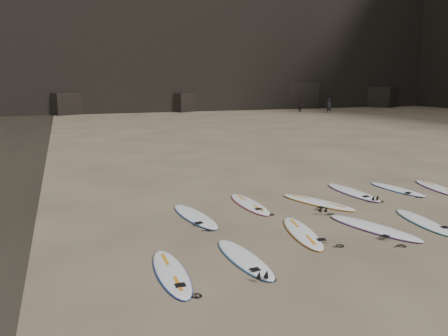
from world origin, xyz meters
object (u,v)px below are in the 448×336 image
at_px(surfboard_2, 302,232).
at_px(surfboard_8, 353,192).
at_px(person_a, 329,106).
at_px(person_b, 301,105).
at_px(surfboard_6, 249,204).
at_px(surfboard_4, 423,221).
at_px(surfboard_9, 397,189).
at_px(surfboard_10, 439,188).
at_px(surfboard_5, 195,216).
at_px(surfboard_3, 373,227).
at_px(surfboard_7, 318,202).
at_px(surfboard_1, 244,258).
at_px(surfboard_0, 171,272).

distance_m(surfboard_2, surfboard_8, 4.87).
bearing_deg(person_a, person_b, -14.90).
distance_m(surfboard_2, surfboard_6, 2.94).
xyz_separation_m(surfboard_4, surfboard_8, (0.16, 3.42, 0.01)).
height_order(surfboard_9, person_a, person_a).
height_order(surfboard_2, surfboard_10, surfboard_10).
bearing_deg(surfboard_10, surfboard_5, -169.42).
height_order(surfboard_3, person_b, person_b).
bearing_deg(surfboard_2, surfboard_7, 61.65).
distance_m(surfboard_5, surfboard_7, 4.19).
height_order(surfboard_3, surfboard_4, surfboard_3).
bearing_deg(surfboard_7, surfboard_1, -164.42).
bearing_deg(surfboard_9, surfboard_0, -164.72).
bearing_deg(surfboard_5, surfboard_7, -7.74).
bearing_deg(surfboard_3, surfboard_1, 171.23).
distance_m(surfboard_1, surfboard_2, 2.31).
bearing_deg(surfboard_2, surfboard_0, -151.65).
xyz_separation_m(surfboard_6, person_b, (22.70, 35.99, 0.72)).
bearing_deg(surfboard_10, surfboard_7, -169.57).
relative_size(surfboard_0, surfboard_9, 1.03).
xyz_separation_m(surfboard_7, surfboard_9, (3.66, 0.49, -0.01)).
relative_size(surfboard_2, surfboard_4, 1.06).
xyz_separation_m(surfboard_2, person_a, (24.51, 35.82, 0.80)).
relative_size(surfboard_2, surfboard_8, 0.93).
xyz_separation_m(surfboard_0, surfboard_3, (5.79, 0.84, 0.01)).
bearing_deg(person_b, surfboard_4, -136.54).
bearing_deg(surfboard_6, surfboard_1, -116.14).
height_order(surfboard_4, surfboard_7, surfboard_7).
height_order(surfboard_5, person_a, person_a).
bearing_deg(surfboard_6, person_b, 56.69).
distance_m(surfboard_5, surfboard_9, 7.87).
height_order(surfboard_0, surfboard_4, surfboard_0).
distance_m(surfboard_8, person_a, 38.78).
relative_size(surfboard_2, surfboard_6, 0.98).
relative_size(surfboard_0, surfboard_2, 0.97).
distance_m(surfboard_3, surfboard_10, 5.81).
height_order(surfboard_1, person_b, person_b).
bearing_deg(surfboard_6, person_a, 51.98).
distance_m(surfboard_3, person_b, 44.28).
relative_size(surfboard_3, surfboard_9, 1.16).
height_order(surfboard_1, person_a, person_a).
relative_size(surfboard_6, person_a, 1.55).
relative_size(surfboard_3, surfboard_10, 1.05).
distance_m(surfboard_6, surfboard_8, 4.04).
bearing_deg(surfboard_7, surfboard_0, -172.85).
bearing_deg(surfboard_4, surfboard_10, 47.60).
bearing_deg(surfboard_0, surfboard_10, 18.97).
height_order(surfboard_0, surfboard_8, surfboard_8).
height_order(person_a, person_b, person_a).
height_order(surfboard_2, person_b, person_b).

